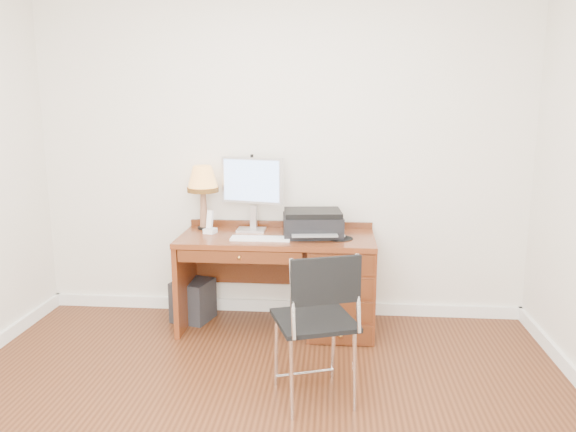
# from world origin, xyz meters

# --- Properties ---
(ground) EXTENTS (4.00, 4.00, 0.00)m
(ground) POSITION_xyz_m (0.00, 0.00, 0.00)
(ground) COLOR #3D1D0E
(ground) RESTS_ON ground
(room_shell) EXTENTS (4.00, 4.00, 4.00)m
(room_shell) POSITION_xyz_m (0.00, 0.63, 0.05)
(room_shell) COLOR silver
(room_shell) RESTS_ON ground
(desk) EXTENTS (1.50, 0.67, 0.75)m
(desk) POSITION_xyz_m (0.32, 1.40, 0.41)
(desk) COLOR maroon
(desk) RESTS_ON ground
(monitor) EXTENTS (0.50, 0.22, 0.59)m
(monitor) POSITION_xyz_m (-0.22, 1.58, 1.12)
(monitor) COLOR silver
(monitor) RESTS_ON desk
(keyboard) EXTENTS (0.45, 0.13, 0.02)m
(keyboard) POSITION_xyz_m (-0.11, 1.26, 0.76)
(keyboard) COLOR white
(keyboard) RESTS_ON desk
(mouse_pad) EXTENTS (0.20, 0.20, 0.04)m
(mouse_pad) POSITION_xyz_m (0.48, 1.34, 0.76)
(mouse_pad) COLOR black
(mouse_pad) RESTS_ON desk
(printer) EXTENTS (0.49, 0.40, 0.20)m
(printer) POSITION_xyz_m (0.27, 1.42, 0.85)
(printer) COLOR black
(printer) RESTS_ON desk
(leg_lamp) EXTENTS (0.25, 0.25, 0.51)m
(leg_lamp) POSITION_xyz_m (-0.61, 1.58, 1.13)
(leg_lamp) COLOR black
(leg_lamp) RESTS_ON desk
(phone) EXTENTS (0.11, 0.11, 0.18)m
(phone) POSITION_xyz_m (-0.53, 1.44, 0.80)
(phone) COLOR white
(phone) RESTS_ON desk
(pen_cup) EXTENTS (0.09, 0.09, 0.11)m
(pen_cup) POSITION_xyz_m (0.31, 1.50, 0.80)
(pen_cup) COLOR black
(pen_cup) RESTS_ON desk
(chair) EXTENTS (0.56, 0.57, 0.94)m
(chair) POSITION_xyz_m (0.33, 0.26, 0.57)
(chair) COLOR black
(chair) RESTS_ON ground
(equipment_box) EXTENTS (0.35, 0.35, 0.33)m
(equipment_box) POSITION_xyz_m (-0.71, 1.50, 0.17)
(equipment_box) COLOR black
(equipment_box) RESTS_ON ground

